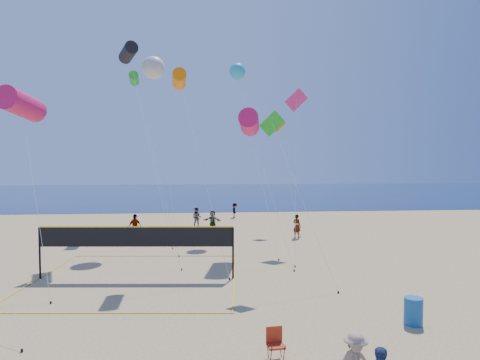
{
  "coord_description": "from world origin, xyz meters",
  "views": [
    {
      "loc": [
        0.49,
        -10.25,
        6.1
      ],
      "look_at": [
        1.5,
        2.0,
        5.45
      ],
      "focal_mm": 32.0,
      "sensor_mm": 36.0,
      "label": 1
    }
  ],
  "objects": [
    {
      "name": "far_person_0",
      "position": [
        -4.75,
        21.91,
        0.95
      ],
      "size": [
        1.12,
        1.1,
        1.89
      ],
      "primitive_type": "imported",
      "rotation": [
        0.0,
        0.0,
        0.77
      ],
      "color": "gray",
      "rests_on": "ground"
    },
    {
      "name": "kite_10",
      "position": [
        3.34,
        17.17,
        8.35
      ],
      "size": [
        2.77,
        6.75,
        9.16
      ],
      "rotation": [
        0.0,
        0.0,
        -0.15
      ],
      "color": "#CE1655",
      "rests_on": "ground"
    },
    {
      "name": "kite_7",
      "position": [
        3.12,
        24.37,
        13.03
      ],
      "size": [
        2.52,
        10.69,
        13.69
      ],
      "rotation": [
        0.0,
        0.0,
        0.25
      ],
      "color": "#22B0CB",
      "rests_on": "ground"
    },
    {
      "name": "trash_barrel",
      "position": [
        8.06,
        4.5,
        0.5
      ],
      "size": [
        0.86,
        0.86,
        1.0
      ],
      "primitive_type": "cylinder",
      "rotation": [
        0.0,
        0.0,
        -0.37
      ],
      "color": "#175495",
      "rests_on": "ground"
    },
    {
      "name": "ocean",
      "position": [
        0.0,
        62.0,
        0.01
      ],
      "size": [
        140.0,
        50.0,
        0.03
      ],
      "primitive_type": "cube",
      "color": "#10204D",
      "rests_on": "ground"
    },
    {
      "name": "volleyball_net",
      "position": [
        -2.97,
        11.38,
        1.84
      ],
      "size": [
        10.68,
        10.54,
        2.66
      ],
      "rotation": [
        0.0,
        0.0,
        -0.08
      ],
      "color": "black",
      "rests_on": "ground"
    },
    {
      "name": "kite_5",
      "position": [
        6.82,
        19.18,
        9.54
      ],
      "size": [
        2.33,
        6.87,
        10.98
      ],
      "rotation": [
        0.0,
        0.0,
        0.17
      ],
      "color": "#EF2F77",
      "rests_on": "ground"
    },
    {
      "name": "kite_8",
      "position": [
        -5.38,
        26.41,
        12.68
      ],
      "size": [
        4.23,
        9.12,
        13.21
      ],
      "rotation": [
        0.0,
        0.0,
        0.11
      ],
      "color": "green",
      "rests_on": "ground"
    },
    {
      "name": "far_person_3",
      "position": [
        -0.23,
        26.81,
        0.88
      ],
      "size": [
        0.97,
        0.83,
        1.76
      ],
      "primitive_type": "imported",
      "rotation": [
        0.0,
        0.0,
        -0.21
      ],
      "color": "gray",
      "rests_on": "ground"
    },
    {
      "name": "kite_1",
      "position": [
        -4.54,
        18.9,
        13.03
      ],
      "size": [
        4.61,
        7.33,
        13.61
      ],
      "rotation": [
        0.0,
        0.0,
        0.4
      ],
      "color": "black",
      "rests_on": "ground"
    },
    {
      "name": "far_person_2",
      "position": [
        7.41,
        21.42,
        0.91
      ],
      "size": [
        0.77,
        0.78,
        1.82
      ],
      "primitive_type": "imported",
      "rotation": [
        0.0,
        0.0,
        2.32
      ],
      "color": "gray",
      "rests_on": "ground"
    },
    {
      "name": "kite_9",
      "position": [
        6.75,
        25.32,
        8.17
      ],
      "size": [
        1.77,
        4.08,
        9.54
      ],
      "rotation": [
        0.0,
        0.0,
        0.25
      ],
      "color": "orange",
      "rests_on": "ground"
    },
    {
      "name": "far_person_4",
      "position": [
        3.47,
        32.66,
        0.74
      ],
      "size": [
        0.59,
        0.98,
        1.49
      ],
      "primitive_type": "imported",
      "rotation": [
        0.0,
        0.0,
        1.61
      ],
      "color": "gray",
      "rests_on": "ground"
    },
    {
      "name": "camp_chair",
      "position": [
        2.59,
        2.31,
        0.53
      ],
      "size": [
        0.56,
        0.67,
        1.04
      ],
      "rotation": [
        0.0,
        0.0,
        0.11
      ],
      "color": "#A42B12",
      "rests_on": "ground"
    },
    {
      "name": "kite_0",
      "position": [
        -8.59,
        11.95,
        8.74
      ],
      "size": [
        3.46,
        5.6,
        9.52
      ],
      "rotation": [
        0.0,
        0.0,
        -0.14
      ],
      "color": "#CE1655",
      "rests_on": "ground"
    },
    {
      "name": "kite_2",
      "position": [
        -0.89,
        13.52,
        10.37
      ],
      "size": [
        3.05,
        3.69,
        10.87
      ],
      "rotation": [
        0.0,
        0.0,
        0.07
      ],
      "color": "orange",
      "rests_on": "ground"
    },
    {
      "name": "kite_4",
      "position": [
        4.02,
        10.68,
        7.2
      ],
      "size": [
        3.33,
        2.8,
        8.45
      ],
      "rotation": [
        0.0,
        0.0,
        0.17
      ],
      "color": "green",
      "rests_on": "ground"
    },
    {
      "name": "far_person_1",
      "position": [
        1.1,
        25.05,
        0.85
      ],
      "size": [
        1.65,
        1.01,
        1.7
      ],
      "primitive_type": "imported",
      "rotation": [
        0.0,
        0.0,
        -0.35
      ],
      "color": "gray",
      "rests_on": "ground"
    },
    {
      "name": "kite_6",
      "position": [
        -3.13,
        20.93,
        12.48
      ],
      "size": [
        3.07,
        6.11,
        13.29
      ],
      "rotation": [
        0.0,
        0.0,
        -0.33
      ],
      "color": "silver",
      "rests_on": "ground"
    }
  ]
}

